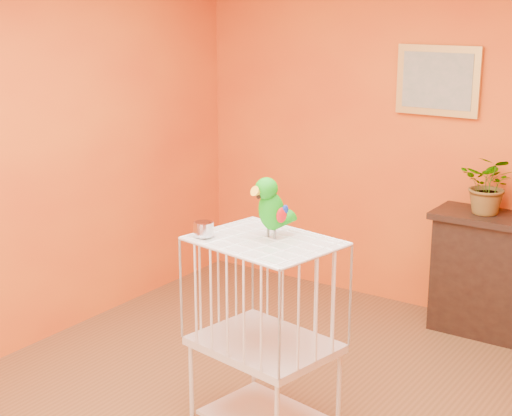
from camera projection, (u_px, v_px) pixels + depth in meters
The scene contains 6 objects.
room_shell at pixel (267, 152), 3.88m from camera, with size 4.50×4.50×4.50m.
potted_plant at pixel (491, 190), 5.41m from camera, with size 0.37×0.42×0.32m, color #26722D.
framed_picture at pixel (438, 81), 5.60m from camera, with size 0.62×0.04×0.50m.
birdcage at pixel (264, 335), 4.20m from camera, with size 0.80×0.67×1.10m.
feed_cup at pixel (203, 229), 4.12m from camera, with size 0.11×0.11×0.07m, color silver.
parrot at pixel (271, 207), 4.07m from camera, with size 0.17×0.30×0.33m.
Camera 1 is at (2.10, -3.19, 2.32)m, focal length 55.00 mm.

